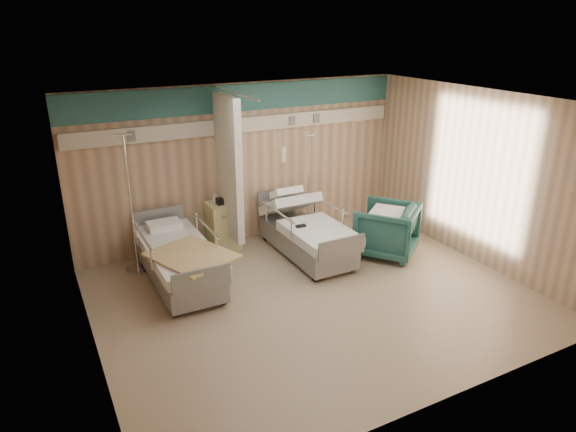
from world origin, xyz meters
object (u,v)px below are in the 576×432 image
at_px(bed_left, 180,265).
at_px(bedside_cabinet, 223,226).
at_px(iv_stand_left, 136,244).
at_px(iv_stand_right, 308,211).
at_px(bed_right, 307,238).
at_px(visitor_armchair, 387,230).

height_order(bed_left, bedside_cabinet, bedside_cabinet).
bearing_deg(bed_left, iv_stand_left, 122.22).
distance_m(bedside_cabinet, iv_stand_right, 1.72).
xyz_separation_m(bed_right, visitor_armchair, (1.22, -0.58, 0.13)).
relative_size(bed_left, iv_stand_left, 0.97).
distance_m(bedside_cabinet, visitor_armchair, 2.80).
bearing_deg(iv_stand_left, bed_left, -57.78).
xyz_separation_m(visitor_armchair, iv_stand_left, (-3.90, 1.35, 0.01)).
relative_size(bedside_cabinet, iv_stand_left, 0.38).
bearing_deg(iv_stand_left, bed_right, -15.86).
bearing_deg(bedside_cabinet, bed_left, -139.40).
relative_size(visitor_armchair, iv_stand_right, 0.53).
relative_size(bed_right, visitor_armchair, 2.22).
bearing_deg(bed_right, iv_stand_left, 164.14).
xyz_separation_m(bedside_cabinet, iv_stand_right, (1.72, 0.07, -0.05)).
distance_m(bed_left, bedside_cabinet, 1.39).
bearing_deg(bed_left, bed_right, 0.00).
xyz_separation_m(bed_right, iv_stand_right, (0.57, 0.97, 0.06)).
xyz_separation_m(bed_right, iv_stand_left, (-2.68, 0.76, 0.14)).
bearing_deg(bed_right, bed_left, 180.00).
xyz_separation_m(bed_right, bed_left, (-2.20, 0.00, 0.00)).
xyz_separation_m(iv_stand_right, iv_stand_left, (-3.25, -0.21, 0.08)).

